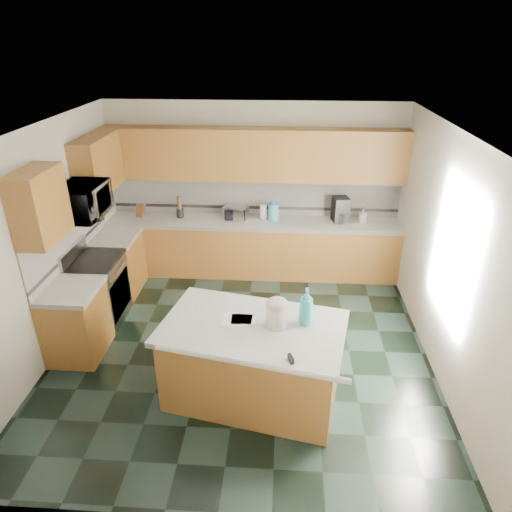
{
  "coord_description": "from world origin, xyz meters",
  "views": [
    {
      "loc": [
        0.47,
        -4.68,
        3.63
      ],
      "look_at": [
        0.15,
        0.35,
        1.12
      ],
      "focal_mm": 32.0,
      "sensor_mm": 36.0,
      "label": 1
    }
  ],
  "objects_px": {
    "island_base": "(253,363)",
    "soap_bottle_island": "(306,306)",
    "treat_jar": "(277,317)",
    "toaster_oven": "(236,213)",
    "island_top": "(253,328)",
    "knife_block": "(141,210)",
    "coffee_maker": "(340,209)"
  },
  "relations": [
    {
      "from": "island_base",
      "to": "treat_jar",
      "type": "xyz_separation_m",
      "value": [
        0.24,
        0.01,
        0.6
      ]
    },
    {
      "from": "island_top",
      "to": "treat_jar",
      "type": "relative_size",
      "value": 8.47
    },
    {
      "from": "treat_jar",
      "to": "knife_block",
      "type": "xyz_separation_m",
      "value": [
        -2.25,
        2.88,
        -0.0
      ]
    },
    {
      "from": "treat_jar",
      "to": "toaster_oven",
      "type": "xyz_separation_m",
      "value": [
        -0.72,
        2.88,
        -0.01
      ]
    },
    {
      "from": "knife_block",
      "to": "island_top",
      "type": "bearing_deg",
      "value": -44.24
    },
    {
      "from": "soap_bottle_island",
      "to": "knife_block",
      "type": "relative_size",
      "value": 1.84
    },
    {
      "from": "soap_bottle_island",
      "to": "coffee_maker",
      "type": "distance_m",
      "value": 2.91
    },
    {
      "from": "island_base",
      "to": "soap_bottle_island",
      "type": "relative_size",
      "value": 4.38
    },
    {
      "from": "island_top",
      "to": "soap_bottle_island",
      "type": "relative_size",
      "value": 4.63
    },
    {
      "from": "soap_bottle_island",
      "to": "knife_block",
      "type": "distance_m",
      "value": 3.79
    },
    {
      "from": "island_base",
      "to": "treat_jar",
      "type": "bearing_deg",
      "value": 14.98
    },
    {
      "from": "island_base",
      "to": "island_top",
      "type": "height_order",
      "value": "island_top"
    },
    {
      "from": "soap_bottle_island",
      "to": "island_top",
      "type": "bearing_deg",
      "value": -173.17
    },
    {
      "from": "treat_jar",
      "to": "soap_bottle_island",
      "type": "height_order",
      "value": "soap_bottle_island"
    },
    {
      "from": "treat_jar",
      "to": "soap_bottle_island",
      "type": "bearing_deg",
      "value": 30.86
    },
    {
      "from": "island_base",
      "to": "island_top",
      "type": "distance_m",
      "value": 0.46
    },
    {
      "from": "knife_block",
      "to": "coffee_maker",
      "type": "xyz_separation_m",
      "value": [
        3.17,
        0.03,
        0.09
      ]
    },
    {
      "from": "island_top",
      "to": "treat_jar",
      "type": "xyz_separation_m",
      "value": [
        0.24,
        0.01,
        0.14
      ]
    },
    {
      "from": "knife_block",
      "to": "coffee_maker",
      "type": "bearing_deg",
      "value": 11.58
    },
    {
      "from": "soap_bottle_island",
      "to": "coffee_maker",
      "type": "bearing_deg",
      "value": 75.23
    },
    {
      "from": "coffee_maker",
      "to": "treat_jar",
      "type": "bearing_deg",
      "value": -119.12
    },
    {
      "from": "island_base",
      "to": "soap_bottle_island",
      "type": "xyz_separation_m",
      "value": [
        0.54,
        0.09,
        0.69
      ]
    },
    {
      "from": "soap_bottle_island",
      "to": "treat_jar",
      "type": "bearing_deg",
      "value": -168.54
    },
    {
      "from": "toaster_oven",
      "to": "island_base",
      "type": "bearing_deg",
      "value": -61.46
    },
    {
      "from": "island_top",
      "to": "toaster_oven",
      "type": "distance_m",
      "value": 2.94
    },
    {
      "from": "toaster_oven",
      "to": "coffee_maker",
      "type": "relative_size",
      "value": 0.93
    },
    {
      "from": "soap_bottle_island",
      "to": "toaster_oven",
      "type": "distance_m",
      "value": 2.99
    },
    {
      "from": "island_top",
      "to": "toaster_oven",
      "type": "xyz_separation_m",
      "value": [
        -0.48,
        2.89,
        0.13
      ]
    },
    {
      "from": "island_base",
      "to": "coffee_maker",
      "type": "height_order",
      "value": "coffee_maker"
    },
    {
      "from": "island_top",
      "to": "coffee_maker",
      "type": "relative_size",
      "value": 4.78
    },
    {
      "from": "island_top",
      "to": "treat_jar",
      "type": "height_order",
      "value": "treat_jar"
    },
    {
      "from": "island_base",
      "to": "soap_bottle_island",
      "type": "height_order",
      "value": "soap_bottle_island"
    }
  ]
}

